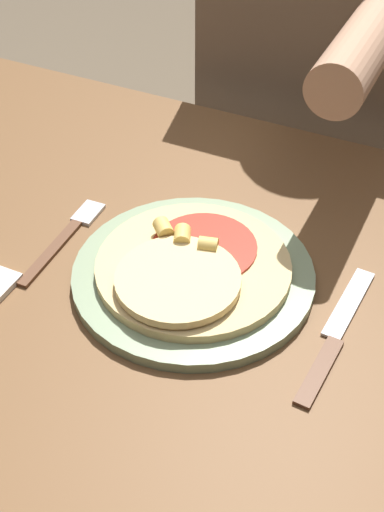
% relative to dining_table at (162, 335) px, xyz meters
% --- Properties ---
extents(dining_table, '(1.19, 0.75, 0.75)m').
position_rel_dining_table_xyz_m(dining_table, '(0.00, 0.00, 0.00)').
color(dining_table, brown).
rests_on(dining_table, ground_plane).
extents(plate, '(0.29, 0.29, 0.01)m').
position_rel_dining_table_xyz_m(plate, '(0.05, -0.00, 0.13)').
color(plate, gray).
rests_on(plate, dining_table).
extents(pizza, '(0.23, 0.23, 0.04)m').
position_rel_dining_table_xyz_m(pizza, '(0.04, -0.01, 0.14)').
color(pizza, '#DBBC7A').
rests_on(pizza, plate).
extents(fork, '(0.03, 0.18, 0.00)m').
position_rel_dining_table_xyz_m(fork, '(-0.13, 0.00, 0.12)').
color(fork, brown).
rests_on(fork, dining_table).
extents(knife, '(0.03, 0.22, 0.00)m').
position_rel_dining_table_xyz_m(knife, '(0.22, -0.02, 0.12)').
color(knife, brown).
rests_on(knife, dining_table).
extents(person_diner, '(0.39, 0.52, 1.26)m').
position_rel_dining_table_xyz_m(person_diner, '(0.03, 0.56, 0.12)').
color(person_diner, '#2D2D38').
rests_on(person_diner, ground_plane).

